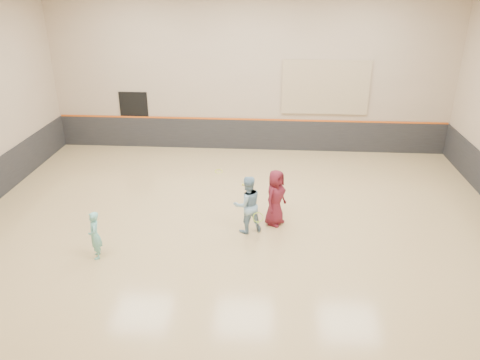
# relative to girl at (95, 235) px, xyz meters

# --- Properties ---
(room) EXTENTS (15.04, 12.04, 6.22)m
(room) POSITION_rel_girl_xyz_m (3.32, 1.90, 0.20)
(room) COLOR tan
(room) RESTS_ON ground
(wainscot_back) EXTENTS (14.90, 0.04, 1.20)m
(wainscot_back) POSITION_rel_girl_xyz_m (3.32, 7.87, -0.01)
(wainscot_back) COLOR #232326
(wainscot_back) RESTS_ON floor
(accent_stripe) EXTENTS (14.90, 0.03, 0.06)m
(accent_stripe) POSITION_rel_girl_xyz_m (3.32, 7.86, 0.61)
(accent_stripe) COLOR #D85914
(accent_stripe) RESTS_ON wall_back
(acoustic_panel) EXTENTS (3.20, 0.08, 2.00)m
(acoustic_panel) POSITION_rel_girl_xyz_m (6.12, 7.85, 1.89)
(acoustic_panel) COLOR tan
(acoustic_panel) RESTS_ON wall_back
(doorway) EXTENTS (1.10, 0.05, 2.20)m
(doorway) POSITION_rel_girl_xyz_m (-1.18, 7.88, 0.49)
(doorway) COLOR black
(doorway) RESTS_ON floor
(girl) EXTENTS (0.42, 0.52, 1.22)m
(girl) POSITION_rel_girl_xyz_m (0.00, 0.00, 0.00)
(girl) COLOR #6FC0B8
(girl) RESTS_ON floor
(instructor) EXTENTS (0.95, 0.86, 1.60)m
(instructor) POSITION_rel_girl_xyz_m (3.60, 1.52, 0.19)
(instructor) COLOR #7EA7C3
(instructor) RESTS_ON floor
(young_man) EXTENTS (0.84, 0.93, 1.59)m
(young_man) POSITION_rel_girl_xyz_m (4.34, 1.99, 0.19)
(young_man) COLOR maroon
(young_man) RESTS_ON floor
(held_racket) EXTENTS (0.47, 0.47, 0.46)m
(held_racket) POSITION_rel_girl_xyz_m (3.89, 1.17, 0.01)
(held_racket) COLOR #95BD29
(held_racket) RESTS_ON instructor
(spare_racket) EXTENTS (0.60, 0.60, 0.13)m
(spare_racket) POSITION_rel_girl_xyz_m (2.37, 5.51, -0.55)
(spare_racket) COLOR #D3E632
(spare_racket) RESTS_ON floor
(ball_under_racket) EXTENTS (0.07, 0.07, 0.07)m
(ball_under_racket) POSITION_rel_girl_xyz_m (3.76, 2.14, -0.58)
(ball_under_racket) COLOR yellow
(ball_under_racket) RESTS_ON floor
(ball_in_hand) EXTENTS (0.07, 0.07, 0.07)m
(ball_in_hand) POSITION_rel_girl_xyz_m (4.41, 1.87, 0.34)
(ball_in_hand) COLOR yellow
(ball_in_hand) RESTS_ON young_man
(ball_beside_spare) EXTENTS (0.07, 0.07, 0.07)m
(ball_beside_spare) POSITION_rel_girl_xyz_m (3.29, 4.43, -0.58)
(ball_beside_spare) COLOR yellow
(ball_beside_spare) RESTS_ON floor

